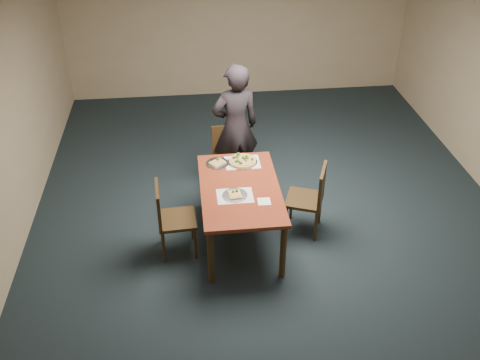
{
  "coord_description": "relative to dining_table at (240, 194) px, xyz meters",
  "views": [
    {
      "loc": [
        -0.98,
        -5.17,
        4.18
      ],
      "look_at": [
        -0.43,
        -0.21,
        0.85
      ],
      "focal_mm": 40.0,
      "sensor_mm": 36.0,
      "label": 1
    }
  ],
  "objects": [
    {
      "name": "pizza_pan",
      "position": [
        0.09,
        0.53,
        0.12
      ],
      "size": [
        0.36,
        0.36,
        0.07
      ],
      "color": "silver",
      "rests_on": "dining_table"
    },
    {
      "name": "diner",
      "position": [
        0.07,
        1.23,
        0.21
      ],
      "size": [
        0.71,
        0.55,
        1.74
      ],
      "primitive_type": "imported",
      "rotation": [
        0.0,
        0.0,
        3.37
      ],
      "color": "black",
      "rests_on": "ground"
    },
    {
      "name": "chair_left",
      "position": [
        -0.81,
        -0.13,
        -0.14
      ],
      "size": [
        0.44,
        0.44,
        0.91
      ],
      "rotation": [
        0.0,
        0.0,
        1.63
      ],
      "color": "black",
      "rests_on": "ground"
    },
    {
      "name": "chair_right",
      "position": [
        0.86,
        0.07,
        -0.14
      ],
      "size": [
        0.54,
        0.54,
        0.91
      ],
      "rotation": [
        0.0,
        0.0,
        -1.94
      ],
      "color": "black",
      "rests_on": "ground"
    },
    {
      "name": "napkin",
      "position": [
        0.23,
        -0.31,
        0.09
      ],
      "size": [
        0.14,
        0.14,
        0.01
      ],
      "primitive_type": "cube",
      "rotation": [
        0.0,
        0.0,
        -0.03
      ],
      "color": "white",
      "rests_on": "dining_table"
    },
    {
      "name": "ground",
      "position": [
        0.43,
        0.21,
        -0.66
      ],
      "size": [
        8.0,
        8.0,
        0.0
      ],
      "primitive_type": "plane",
      "color": "black",
      "rests_on": "ground"
    },
    {
      "name": "slice_plate_far",
      "position": [
        -0.22,
        0.53,
        0.1
      ],
      "size": [
        0.28,
        0.28,
        0.06
      ],
      "color": "silver",
      "rests_on": "dining_table"
    },
    {
      "name": "dining_table",
      "position": [
        0.0,
        0.0,
        0.0
      ],
      "size": [
        0.9,
        1.5,
        0.75
      ],
      "color": "#612213",
      "rests_on": "ground"
    },
    {
      "name": "room_shell",
      "position": [
        0.43,
        0.21,
        1.08
      ],
      "size": [
        8.0,
        8.0,
        8.0
      ],
      "color": "tan",
      "rests_on": "ground"
    },
    {
      "name": "placemat_near",
      "position": [
        -0.07,
        -0.16,
        0.09
      ],
      "size": [
        0.4,
        0.3,
        0.0
      ],
      "primitive_type": "cube",
      "color": "white",
      "rests_on": "dining_table"
    },
    {
      "name": "chair_far",
      "position": [
        -0.02,
        1.1,
        -0.14
      ],
      "size": [
        0.45,
        0.45,
        0.91
      ],
      "rotation": [
        0.0,
        0.0,
        0.08
      ],
      "color": "black",
      "rests_on": "ground"
    },
    {
      "name": "slice_plate_near",
      "position": [
        -0.07,
        -0.16,
        0.11
      ],
      "size": [
        0.28,
        0.28,
        0.06
      ],
      "color": "silver",
      "rests_on": "dining_table"
    },
    {
      "name": "placemat_main",
      "position": [
        0.09,
        0.53,
        0.09
      ],
      "size": [
        0.42,
        0.32,
        0.0
      ],
      "primitive_type": "cube",
      "color": "white",
      "rests_on": "dining_table"
    }
  ]
}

